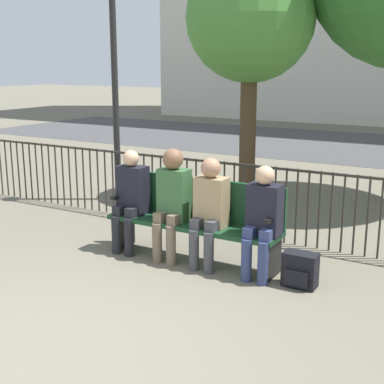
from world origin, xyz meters
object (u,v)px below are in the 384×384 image
object	(u,v)px
park_bench	(196,216)
seated_person_1	(172,198)
lamp_post	(113,41)
seated_person_2	(209,207)
backpack	(300,270)
seated_person_3	(263,217)
tree_0	(250,19)
seated_person_0	(131,196)

from	to	relation	value
park_bench	seated_person_1	xyz separation A→B (m)	(-0.23, -0.13, 0.21)
park_bench	lamp_post	xyz separation A→B (m)	(-2.46, 1.76, 2.01)
seated_person_2	backpack	bearing A→B (deg)	-1.80
seated_person_2	seated_person_3	bearing A→B (deg)	-0.14
park_bench	lamp_post	world-z (taller)	lamp_post
seated_person_3	tree_0	size ratio (longest dim) A/B	0.30
seated_person_0	seated_person_3	bearing A→B (deg)	-0.05
seated_person_1	backpack	xyz separation A→B (m)	(1.51, -0.04, -0.54)
seated_person_1	lamp_post	size ratio (longest dim) A/B	0.33
seated_person_3	park_bench	bearing A→B (deg)	171.20
park_bench	lamp_post	bearing A→B (deg)	144.34
park_bench	tree_0	xyz separation A→B (m)	(-0.74, 3.03, 2.34)
tree_0	seated_person_2	bearing A→B (deg)	-72.79
seated_person_0	seated_person_2	distance (m)	1.04
seated_person_1	backpack	bearing A→B (deg)	-1.36
tree_0	seated_person_0	bearing A→B (deg)	-91.15
seated_person_0	seated_person_3	world-z (taller)	seated_person_0
backpack	seated_person_0	bearing A→B (deg)	179.10
park_bench	lamp_post	size ratio (longest dim) A/B	0.53
seated_person_2	seated_person_1	bearing A→B (deg)	179.59
park_bench	seated_person_0	size ratio (longest dim) A/B	1.69
seated_person_2	tree_0	bearing A→B (deg)	107.21
seated_person_2	tree_0	distance (m)	3.96
tree_0	lamp_post	bearing A→B (deg)	-143.59
tree_0	park_bench	bearing A→B (deg)	-76.32
seated_person_1	seated_person_2	size ratio (longest dim) A/B	1.05
seated_person_1	tree_0	bearing A→B (deg)	99.13
seated_person_0	tree_0	size ratio (longest dim) A/B	0.31
lamp_post	tree_0	bearing A→B (deg)	36.41
seated_person_3	backpack	bearing A→B (deg)	-4.17
tree_0	seated_person_1	bearing A→B (deg)	-80.87
seated_person_0	backpack	size ratio (longest dim) A/B	3.43
seated_person_3	lamp_post	size ratio (longest dim) A/B	0.31
lamp_post	seated_person_3	bearing A→B (deg)	-29.77
seated_person_1	seated_person_3	bearing A→B (deg)	-0.25
seated_person_3	seated_person_0	bearing A→B (deg)	179.95
seated_person_2	lamp_post	size ratio (longest dim) A/B	0.32
seated_person_1	seated_person_2	world-z (taller)	seated_person_1
seated_person_3	backpack	distance (m)	0.65
seated_person_2	backpack	distance (m)	1.16
seated_person_0	lamp_post	bearing A→B (deg)	131.17
backpack	tree_0	bearing A→B (deg)	122.34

